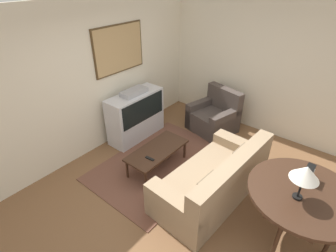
% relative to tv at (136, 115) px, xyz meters
% --- Properties ---
extents(ground_plane, '(12.00, 12.00, 0.00)m').
position_rel_tv_xyz_m(ground_plane, '(-0.72, -1.76, -0.50)').
color(ground_plane, brown).
extents(wall_back, '(12.00, 0.10, 2.70)m').
position_rel_tv_xyz_m(wall_back, '(-0.71, 0.36, 0.86)').
color(wall_back, beige).
rests_on(wall_back, ground_plane).
extents(wall_right, '(0.06, 12.00, 2.70)m').
position_rel_tv_xyz_m(wall_right, '(1.91, -1.76, 0.85)').
color(wall_right, beige).
rests_on(wall_right, ground_plane).
extents(area_rug, '(2.43, 1.64, 0.01)m').
position_rel_tv_xyz_m(area_rug, '(-0.39, -0.97, -0.49)').
color(area_rug, brown).
rests_on(area_rug, ground_plane).
extents(tv, '(1.20, 0.47, 1.06)m').
position_rel_tv_xyz_m(tv, '(0.00, 0.00, 0.00)').
color(tv, silver).
rests_on(tv, ground_plane).
extents(couch, '(1.97, 1.04, 0.87)m').
position_rel_tv_xyz_m(couch, '(-0.46, -2.11, -0.20)').
color(couch, '#9E8466').
rests_on(couch, ground_plane).
extents(armchair, '(0.99, 1.03, 0.90)m').
position_rel_tv_xyz_m(armchair, '(1.25, -1.10, -0.20)').
color(armchair, '#473D38').
rests_on(armchair, ground_plane).
extents(coffee_table, '(1.14, 0.52, 0.40)m').
position_rel_tv_xyz_m(coffee_table, '(-0.49, -1.00, -0.14)').
color(coffee_table, '#3D2619').
rests_on(coffee_table, ground_plane).
extents(console_table, '(1.30, 1.30, 0.81)m').
position_rel_tv_xyz_m(console_table, '(-0.45, -3.28, 0.25)').
color(console_table, '#3D2619').
rests_on(console_table, ground_plane).
extents(table_lamp, '(0.31, 0.31, 0.46)m').
position_rel_tv_xyz_m(table_lamp, '(-0.58, -3.23, 0.68)').
color(table_lamp, black).
rests_on(table_lamp, console_table).
extents(mantel_clock, '(0.18, 0.10, 0.20)m').
position_rel_tv_xyz_m(mantel_clock, '(-0.20, -3.23, 0.41)').
color(mantel_clock, black).
rests_on(mantel_clock, console_table).
extents(remote, '(0.06, 0.16, 0.02)m').
position_rel_tv_xyz_m(remote, '(-0.77, -1.08, -0.09)').
color(remote, black).
rests_on(remote, coffee_table).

